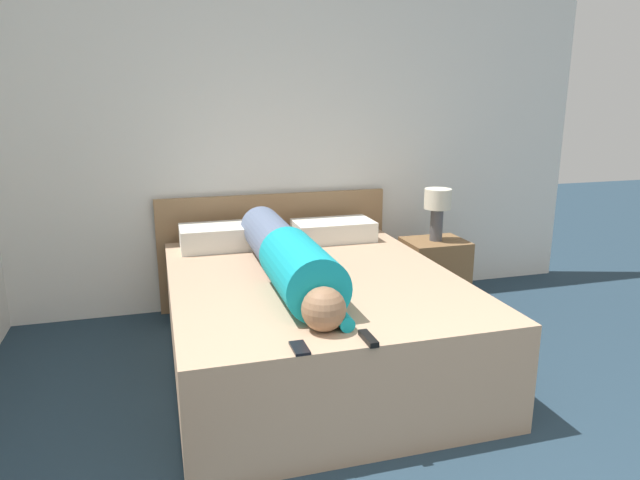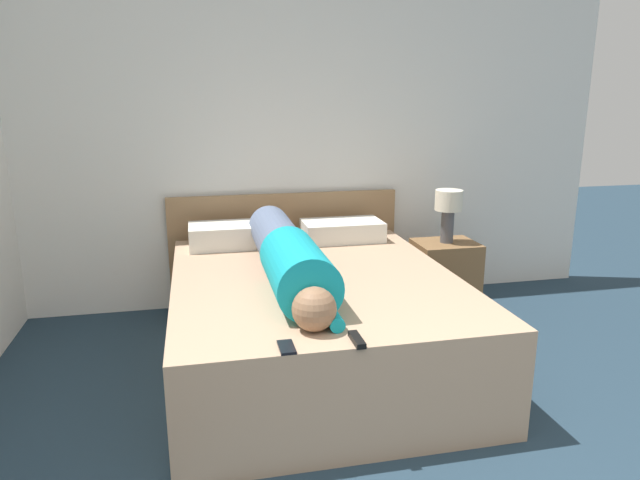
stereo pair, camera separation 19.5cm
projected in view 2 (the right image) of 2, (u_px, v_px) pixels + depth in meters
wall_back at (285, 132)px, 4.21m from camera, size 5.01×0.06×2.60m
bed at (315, 320)px, 3.37m from camera, size 1.61×1.99×0.55m
headboard at (285, 249)px, 4.36m from camera, size 1.73×0.04×0.85m
nightstand at (444, 277)px, 4.19m from camera, size 0.44×0.36×0.53m
table_lamp at (448, 207)px, 4.06m from camera, size 0.19×0.19×0.38m
person_lying at (288, 257)px, 3.16m from camera, size 0.31×1.63×0.31m
pillow_near_headboard at (233, 235)px, 3.92m from camera, size 0.59×0.33×0.16m
pillow_second at (342, 231)px, 4.08m from camera, size 0.56×0.33×0.14m
tv_remote at (357, 340)px, 2.41m from camera, size 0.04×0.15×0.02m
cell_phone at (286, 347)px, 2.35m from camera, size 0.06×0.13×0.01m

